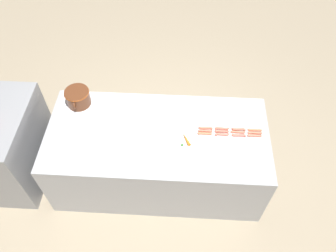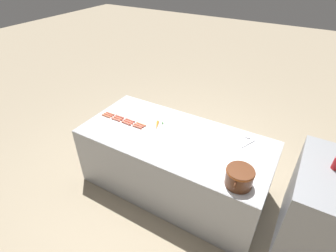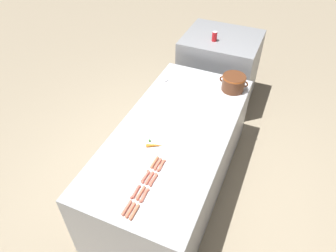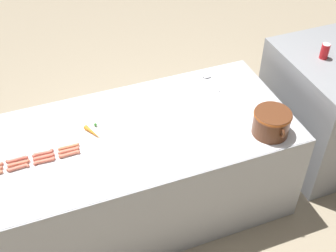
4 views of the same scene
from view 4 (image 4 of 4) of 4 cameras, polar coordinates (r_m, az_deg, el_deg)
ground_plane at (r=3.75m, az=-3.50°, el=-9.94°), size 20.00×20.00×0.00m
griddle_counter at (r=3.44m, az=-3.78°, el=-5.67°), size 1.07×2.26×0.82m
back_cabinet at (r=4.09m, az=20.02°, el=2.22°), size 1.00×0.87×1.00m
hot_dog_1 at (r=3.08m, az=-18.73°, el=-4.07°), size 0.03×0.15×0.02m
hot_dog_2 at (r=3.07m, az=-15.68°, el=-3.37°), size 0.03×0.15×0.02m
hot_dog_3 at (r=3.07m, az=-12.57°, el=-2.63°), size 0.03×0.15×0.02m
hot_dog_5 at (r=3.05m, az=-18.52°, el=-4.56°), size 0.03×0.15×0.02m
hot_dog_6 at (r=3.04m, az=-15.57°, el=-3.84°), size 0.03×0.15×0.02m
hot_dog_7 at (r=3.05m, az=-12.56°, el=-3.08°), size 0.03×0.15×0.02m
hot_dog_9 at (r=3.02m, az=-18.61°, el=-5.07°), size 0.03×0.15×0.02m
hot_dog_10 at (r=3.02m, az=-15.51°, el=-4.32°), size 0.03×0.15×0.02m
hot_dog_11 at (r=3.02m, az=-12.48°, el=-3.53°), size 0.03×0.15×0.02m
bean_pot at (r=3.14m, az=13.09°, el=0.56°), size 0.33×0.26×0.18m
serving_spoon at (r=3.63m, az=5.48°, el=6.05°), size 0.26×0.15×0.02m
carrot at (r=3.14m, az=-9.54°, el=-0.79°), size 0.17×0.10×0.03m
soda_can at (r=3.73m, az=19.39°, el=9.01°), size 0.07×0.07×0.12m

